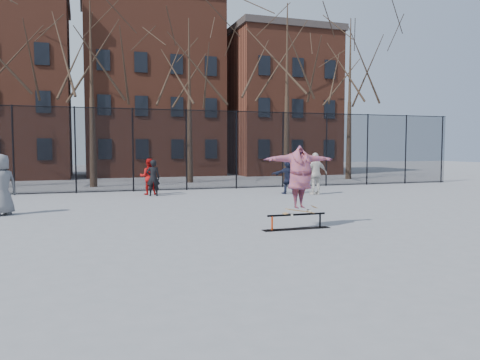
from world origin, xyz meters
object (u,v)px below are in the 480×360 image
object	(u,v)px
skate_rail	(296,223)
skateboard	(300,212)
skater	(300,178)
bystander_white	(316,174)
bystander_navy	(289,175)
bystander_grey	(1,185)
bystander_black	(153,178)
bystander_red	(149,177)

from	to	relation	value
skate_rail	skateboard	distance (m)	0.31
skateboard	skater	world-z (taller)	skater
skater	bystander_white	size ratio (longest dim) A/B	1.06
skateboard	bystander_navy	world-z (taller)	bystander_navy
skate_rail	skater	bearing A→B (deg)	0.00
skate_rail	bystander_white	bearing A→B (deg)	59.26
bystander_grey	bystander_black	distance (m)	6.88
skateboard	bystander_grey	distance (m)	9.33
bystander_red	bystander_white	world-z (taller)	bystander_white
skateboard	bystander_red	world-z (taller)	bystander_red
skate_rail	skateboard	world-z (taller)	skateboard
skateboard	bystander_white	distance (m)	9.09
skate_rail	bystander_black	distance (m)	9.86
skate_rail	bystander_red	world-z (taller)	bystander_red
bystander_black	bystander_red	distance (m)	0.65
bystander_red	bystander_navy	world-z (taller)	bystander_navy
bystander_grey	bystander_navy	bearing A→B (deg)	164.20
bystander_grey	skate_rail	bearing A→B (deg)	113.51
bystander_black	bystander_white	bearing A→B (deg)	173.31
bystander_grey	bystander_white	distance (m)	12.61
skater	bystander_grey	distance (m)	9.33
bystander_black	bystander_navy	world-z (taller)	bystander_navy
skate_rail	bystander_grey	bearing A→B (deg)	145.97
bystander_grey	skateboard	bearing A→B (deg)	113.83
skate_rail	bystander_grey	distance (m)	9.28
bystander_red	bystander_navy	xyz separation A→B (m)	(6.13, -1.63, 0.03)
bystander_white	bystander_navy	xyz separation A→B (m)	(-1.00, 0.72, -0.10)
skate_rail	bystander_black	size ratio (longest dim) A/B	1.17
skater	bystander_black	xyz separation A→B (m)	(-2.45, 9.55, -0.53)
skater	bystander_red	xyz separation A→B (m)	(-2.56, 10.19, -0.51)
bystander_white	bystander_navy	bearing A→B (deg)	-37.21
bystander_black	bystander_navy	size ratio (longest dim) A/B	0.94
skater	bystander_white	xyz separation A→B (m)	(4.57, 7.84, -0.37)
skateboard	bystander_navy	distance (m)	9.29
skateboard	skater	distance (m)	0.86
skate_rail	skater	distance (m)	1.16
bystander_grey	bystander_navy	world-z (taller)	bystander_grey
bystander_grey	bystander_red	world-z (taller)	bystander_grey
bystander_black	bystander_white	world-z (taller)	bystander_white
skateboard	bystander_red	distance (m)	10.52
skateboard	bystander_navy	xyz separation A→B (m)	(3.57, 8.56, 0.39)
skateboard	bystander_navy	bearing A→B (deg)	67.35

